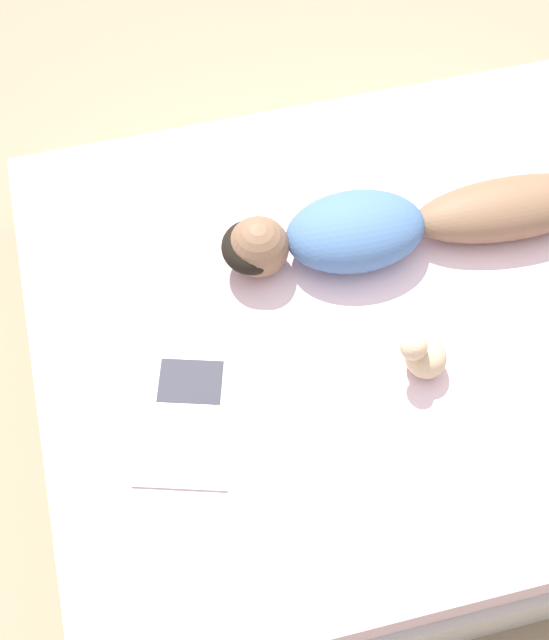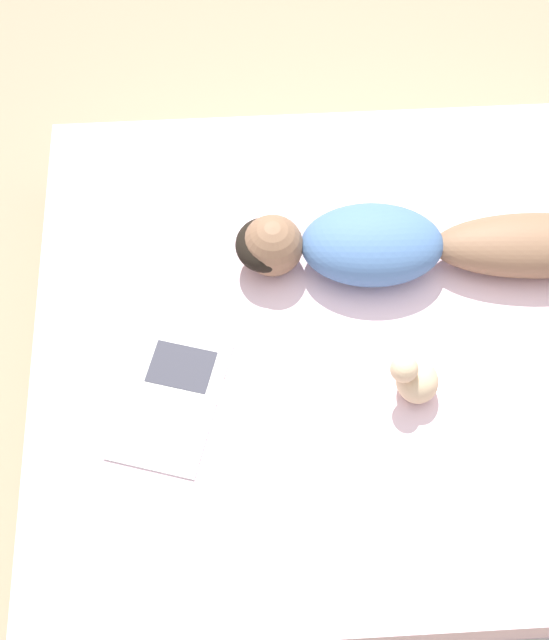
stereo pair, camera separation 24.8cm
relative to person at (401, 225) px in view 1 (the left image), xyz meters
The scene contains 5 objects.
ground_plane 0.63m from the person, 148.15° to the left, with size 12.00×12.00×0.00m, color #9E8466.
bed 0.44m from the person, 148.15° to the left, with size 1.87×2.18×0.46m.
person is the anchor object (origin of this frame).
open_magazine 0.91m from the person, 119.56° to the left, with size 0.50×0.39×0.01m.
plush_toy 0.46m from the person, behind, with size 0.14×0.15×0.18m.
Camera 1 is at (-1.29, 0.64, 2.87)m, focal length 50.00 mm.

